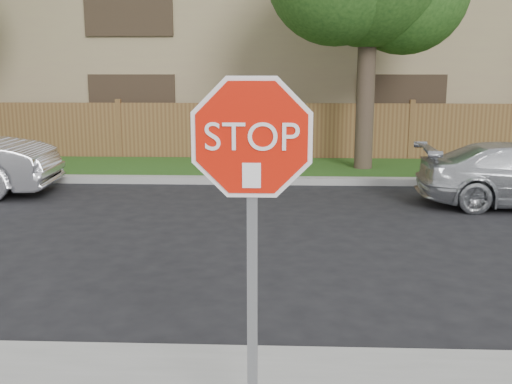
{
  "coord_description": "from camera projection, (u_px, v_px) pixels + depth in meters",
  "views": [
    {
      "loc": [
        0.48,
        -4.98,
        2.55
      ],
      "look_at": [
        0.3,
        -0.9,
        1.7
      ],
      "focal_mm": 42.0,
      "sensor_mm": 36.0,
      "label": 1
    }
  ],
  "objects": [
    {
      "name": "far_curb",
      "position": [
        259.0,
        180.0,
        13.37
      ],
      "size": [
        70.0,
        0.3,
        0.15
      ],
      "primitive_type": "cube",
      "color": "gray",
      "rests_on": "ground"
    },
    {
      "name": "fence",
      "position": [
        264.0,
        133.0,
        16.4
      ],
      "size": [
        70.0,
        0.12,
        1.6
      ],
      "primitive_type": "cube",
      "color": "brown",
      "rests_on": "ground"
    },
    {
      "name": "grass_strip",
      "position": [
        262.0,
        169.0,
        14.99
      ],
      "size": [
        70.0,
        3.0,
        0.12
      ],
      "primitive_type": "cube",
      "color": "#1E4714",
      "rests_on": "ground"
    },
    {
      "name": "ground",
      "position": [
        227.0,
        355.0,
        5.42
      ],
      "size": [
        90.0,
        90.0,
        0.0
      ],
      "primitive_type": "plane",
      "color": "black",
      "rests_on": "ground"
    },
    {
      "name": "stop_sign",
      "position": [
        252.0,
        191.0,
        3.58
      ],
      "size": [
        1.01,
        0.13,
        2.55
      ],
      "color": "gray",
      "rests_on": "sidewalk_near"
    },
    {
      "name": "apartment_building",
      "position": [
        269.0,
        39.0,
        21.32
      ],
      "size": [
        35.2,
        9.2,
        7.2
      ],
      "color": "tan",
      "rests_on": "ground"
    }
  ]
}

